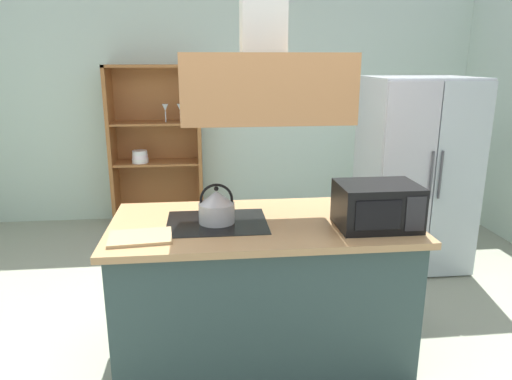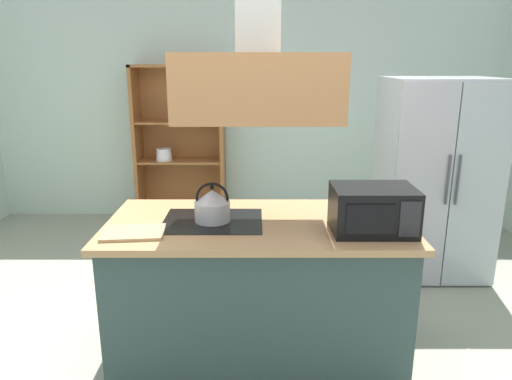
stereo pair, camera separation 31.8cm
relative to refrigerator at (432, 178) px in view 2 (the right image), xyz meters
The scene contains 9 objects.
ground_plane 2.30m from the refrigerator, 140.94° to the right, with size 7.80×7.80×0.00m, color #969A85.
wall_back 2.39m from the refrigerator, 135.14° to the left, with size 6.00×0.12×2.70m, color silver.
kitchen_island 2.02m from the refrigerator, 140.74° to the right, with size 1.83×0.92×0.90m.
range_hood 2.20m from the refrigerator, 140.74° to the right, with size 0.90×0.70×1.18m.
refrigerator is the anchor object (origin of this frame).
dish_cabinet 2.82m from the refrigerator, 149.37° to the left, with size 1.01×0.40×1.80m.
kettle 2.21m from the refrigerator, 145.26° to the right, with size 0.22×0.22×0.24m.
cutting_board 2.68m from the refrigerator, 146.53° to the right, with size 0.34×0.24×0.02m, color tan.
microwave 1.69m from the refrigerator, 121.73° to the right, with size 0.46×0.35×0.26m.
Camera 2 is at (0.11, -2.63, 1.85)m, focal length 33.14 mm.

